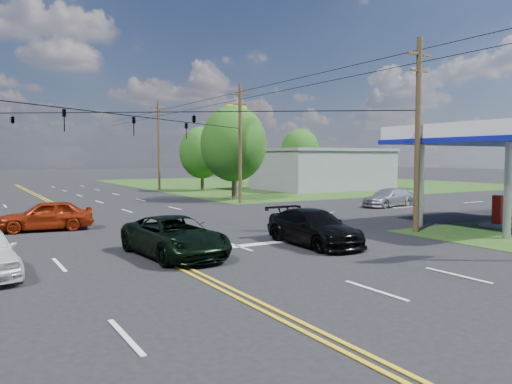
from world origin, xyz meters
TOP-DOWN VIEW (x-y plane):
  - ground at (0.00, 12.00)m, footprint 280.00×280.00m
  - grass_ne at (35.00, 44.00)m, footprint 46.00×48.00m
  - stop_bar at (5.00, 4.00)m, footprint 10.00×0.50m
  - retail_ne at (30.00, 32.00)m, footprint 14.00×10.00m
  - pole_se at (13.00, 3.00)m, footprint 1.60×0.28m
  - pole_ne at (13.00, 21.00)m, footprint 1.60×0.28m
  - pole_right_far at (13.00, 40.00)m, footprint 1.60×0.28m
  - span_wire_signals at (0.00, 12.00)m, footprint 26.00×18.00m
  - power_lines at (0.00, 10.00)m, footprint 26.04×100.00m
  - tree_right_a at (14.00, 24.00)m, footprint 5.70×5.70m
  - tree_right_b at (16.50, 36.00)m, footprint 4.94×4.94m
  - tree_far_r at (34.00, 42.00)m, footprint 5.32×5.32m
  - pickup_dkgreen at (0.50, 3.41)m, footprint 2.88×5.57m
  - suv_black at (6.47, 2.73)m, footprint 2.22×5.23m
  - sedan_red at (-2.65, 13.00)m, footprint 4.72×2.39m
  - sedan_far at (21.35, 13.04)m, footprint 4.90×2.49m
  - polesign_ne at (15.73, 26.63)m, footprint 2.33×0.81m

SIDE VIEW (x-z plane):
  - ground at x=0.00m, z-range 0.00..0.00m
  - grass_ne at x=35.00m, z-range -0.01..0.01m
  - stop_bar at x=5.00m, z-range -0.01..0.01m
  - sedan_far at x=21.35m, z-range 0.00..1.36m
  - pickup_dkgreen at x=0.50m, z-range 0.00..1.50m
  - suv_black at x=6.47m, z-range 0.00..1.51m
  - sedan_red at x=-2.65m, z-range 0.00..1.54m
  - retail_ne at x=30.00m, z-range 0.00..4.40m
  - tree_right_b at x=16.50m, z-range 0.68..7.76m
  - tree_far_r at x=34.00m, z-range 0.73..8.36m
  - tree_right_a at x=14.00m, z-range 0.78..8.96m
  - pole_se at x=13.00m, z-range 0.17..9.67m
  - pole_ne at x=13.00m, z-range 0.17..9.67m
  - pole_right_far at x=13.00m, z-range 0.17..10.17m
  - span_wire_signals at x=0.00m, z-range 5.43..6.56m
  - polesign_ne at x=15.73m, z-range 2.44..10.94m
  - power_lines at x=0.00m, z-range 8.28..8.92m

